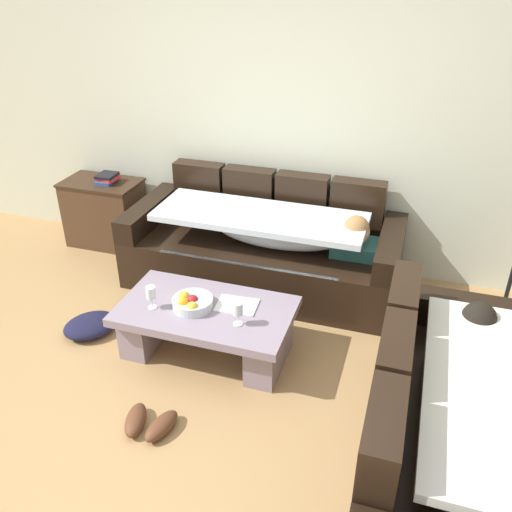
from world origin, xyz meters
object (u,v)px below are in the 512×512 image
open_magazine (237,305)px  coffee_table (207,324)px  couch_near_window (456,431)px  couch_along_wall (267,248)px  wine_glass_near_right (238,310)px  book_stack_on_cabinet (107,178)px  wine_glass_near_left (151,293)px  crumpled_garment (90,325)px  fruit_bowl (191,303)px  pair_of_shoes (149,423)px  side_cabinet (105,213)px

open_magazine → coffee_table: bearing=-160.8°
coffee_table → open_magazine: 0.26m
coffee_table → couch_near_window: bearing=-19.6°
couch_along_wall → wine_glass_near_right: (0.15, -1.15, 0.16)m
coffee_table → book_stack_on_cabinet: size_ratio=5.45×
couch_along_wall → couch_near_window: same height
wine_glass_near_left → crumpled_garment: bearing=174.8°
wine_glass_near_left → open_magazine: size_ratio=0.59×
fruit_bowl → wine_glass_near_right: 0.38m
wine_glass_near_left → pair_of_shoes: (0.29, -0.67, -0.45)m
couch_along_wall → fruit_bowl: size_ratio=8.08×
coffee_table → crumpled_garment: 0.95m
coffee_table → open_magazine: bearing=23.3°
coffee_table → book_stack_on_cabinet: book_stack_on_cabinet is taller
couch_near_window → pair_of_shoes: couch_near_window is taller
couch_along_wall → crumpled_garment: (-1.05, -1.10, -0.27)m
couch_along_wall → wine_glass_near_right: couch_along_wall is taller
wine_glass_near_left → couch_along_wall: bearing=67.8°
fruit_bowl → book_stack_on_cabinet: size_ratio=1.27×
wine_glass_near_left → book_stack_on_cabinet: bearing=129.9°
open_magazine → book_stack_on_cabinet: (-1.70, 1.18, 0.30)m
coffee_table → open_magazine: size_ratio=4.29×
open_magazine → wine_glass_near_left: bearing=-164.2°
side_cabinet → open_magazine: bearing=-33.6°
couch_along_wall → wine_glass_near_right: size_ratio=13.63×
pair_of_shoes → side_cabinet: bearing=126.5°
couch_near_window → book_stack_on_cabinet: size_ratio=8.75×
couch_near_window → open_magazine: bearing=65.1°
wine_glass_near_left → wine_glass_near_right: 0.62m
book_stack_on_cabinet → crumpled_garment: 1.57m
wine_glass_near_right → pair_of_shoes: size_ratio=0.47×
coffee_table → fruit_bowl: bearing=-160.5°
couch_near_window → side_cabinet: couch_near_window is taller
book_stack_on_cabinet → open_magazine: bearing=-34.8°
coffee_table → pair_of_shoes: size_ratio=3.40×
fruit_bowl → crumpled_garment: fruit_bowl is taller
side_cabinet → crumpled_garment: bearing=-63.9°
coffee_table → wine_glass_near_right: size_ratio=7.23×
crumpled_garment → couch_along_wall: bearing=46.3°
couch_near_window → couch_along_wall: bearing=43.1°
fruit_bowl → pair_of_shoes: fruit_bowl is taller
wine_glass_near_right → crumpled_garment: 1.28m
book_stack_on_cabinet → crumpled_garment: size_ratio=0.55×
coffee_table → open_magazine: (0.20, 0.09, 0.15)m
wine_glass_near_right → book_stack_on_cabinet: bearing=142.2°
wine_glass_near_right → crumpled_garment: (-1.20, 0.05, -0.44)m
wine_glass_near_right → couch_along_wall: bearing=97.5°
couch_near_window → crumpled_garment: bearing=78.5°
book_stack_on_cabinet → fruit_bowl: bearing=-42.6°
couch_near_window → wine_glass_near_right: size_ratio=11.61×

